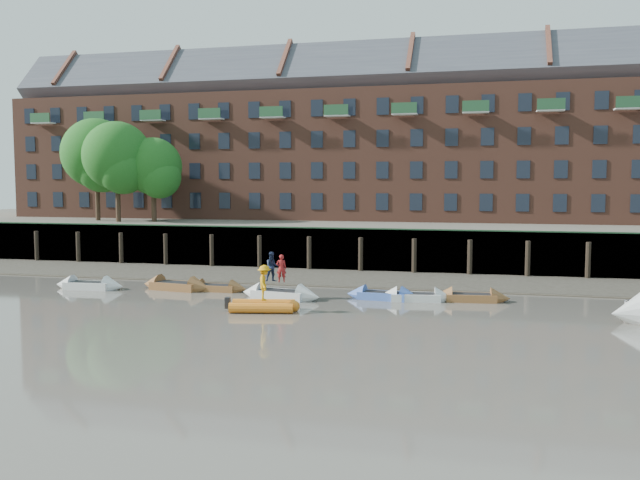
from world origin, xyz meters
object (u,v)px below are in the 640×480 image
(rowboat_1, at_px, (176,286))
(rowboat_0, at_px, (89,285))
(person_rower_a, at_px, (281,268))
(rowboat_2, at_px, (217,288))
(rowboat_3, at_px, (280,294))
(rowboat_6, at_px, (471,297))
(person_rib_crew, at_px, (264,283))
(rowboat_5, at_px, (416,297))
(rowboat_4, at_px, (383,296))
(rib_tender, at_px, (265,306))
(person_rower_b, at_px, (272,267))

(rowboat_1, bearing_deg, rowboat_0, -160.70)
(person_rower_a, bearing_deg, rowboat_0, -21.69)
(rowboat_0, xyz_separation_m, rowboat_2, (8.11, 1.20, -0.03))
(rowboat_3, xyz_separation_m, rowboat_6, (10.71, 1.84, -0.03))
(rowboat_2, bearing_deg, rowboat_6, 0.93)
(rowboat_6, xyz_separation_m, person_rib_crew, (-10.34, -5.75, 1.29))
(rowboat_5, distance_m, person_rower_a, 7.85)
(rowboat_1, distance_m, rowboat_3, 7.48)
(rowboat_3, height_order, person_rower_a, person_rower_a)
(rowboat_0, bearing_deg, person_rib_crew, -21.13)
(rowboat_4, bearing_deg, rib_tender, -130.97)
(rowboat_4, xyz_separation_m, person_rower_b, (-6.30, -1.11, 1.61))
(rowboat_6, distance_m, person_rower_b, 11.48)
(rowboat_1, distance_m, rowboat_2, 2.65)
(rowboat_6, bearing_deg, person_rower_a, -175.54)
(rowboat_2, height_order, rowboat_4, rowboat_4)
(rowboat_2, distance_m, rib_tender, 7.48)
(rowboat_1, height_order, person_rower_a, person_rower_a)
(rowboat_1, distance_m, person_rib_crew, 9.52)
(rowboat_4, height_order, rowboat_5, rowboat_4)
(rowboat_2, relative_size, rowboat_6, 0.90)
(rowboat_5, xyz_separation_m, rib_tender, (-7.28, -5.03, 0.05))
(rib_tender, bearing_deg, person_rib_crew, -103.79)
(rowboat_6, distance_m, person_rower_a, 10.92)
(rowboat_3, height_order, rowboat_5, rowboat_3)
(person_rower_b, bearing_deg, rowboat_0, 146.51)
(person_rower_a, bearing_deg, rowboat_2, -39.11)
(rowboat_1, distance_m, rib_tender, 9.38)
(rowboat_4, distance_m, person_rib_crew, 7.59)
(rowboat_0, bearing_deg, person_rower_a, -4.67)
(person_rower_b, distance_m, person_rib_crew, 4.17)
(rowboat_5, height_order, person_rower_b, person_rower_b)
(rowboat_1, height_order, rib_tender, rowboat_1)
(rowboat_5, distance_m, person_rib_crew, 9.01)
(person_rib_crew, bearing_deg, person_rower_a, -13.64)
(rowboat_4, xyz_separation_m, person_rower_a, (-5.72, -1.23, 1.55))
(rowboat_4, distance_m, person_rower_b, 6.60)
(rowboat_1, height_order, rowboat_6, rowboat_1)
(person_rower_b, xyz_separation_m, person_rib_crew, (0.90, -4.06, -0.32))
(rib_tender, xyz_separation_m, person_rower_a, (-0.32, 3.83, 1.50))
(rowboat_2, height_order, person_rower_b, person_rower_b)
(rib_tender, height_order, person_rower_b, person_rower_b)
(rib_tender, distance_m, person_rib_crew, 1.24)
(rowboat_0, distance_m, person_rower_a, 12.94)
(rowboat_4, bearing_deg, rowboat_6, 12.53)
(rowboat_2, distance_m, person_rower_a, 5.26)
(person_rib_crew, bearing_deg, rowboat_4, -64.49)
(rowboat_0, relative_size, rowboat_4, 1.05)
(rowboat_1, relative_size, person_rib_crew, 2.70)
(rowboat_4, bearing_deg, rowboat_3, -161.76)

